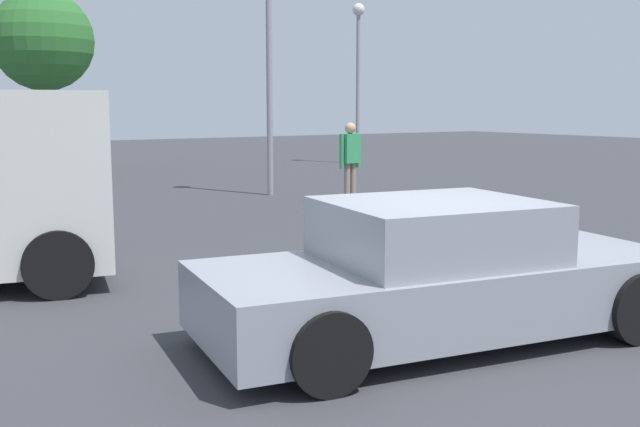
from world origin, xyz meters
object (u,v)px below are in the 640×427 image
(light_post_mid, at_px, (358,54))
(light_post_near, at_px, (269,13))
(sedan_foreground, at_px, (440,276))
(pedestrian, at_px, (350,155))

(light_post_mid, bearing_deg, light_post_near, -137.93)
(sedan_foreground, distance_m, light_post_mid, 20.96)
(light_post_near, bearing_deg, light_post_mid, 42.07)
(pedestrian, bearing_deg, light_post_mid, 136.34)
(light_post_near, bearing_deg, sedan_foreground, -111.73)
(light_post_near, distance_m, light_post_mid, 10.04)
(sedan_foreground, relative_size, light_post_near, 0.75)
(sedan_foreground, distance_m, light_post_near, 11.77)
(pedestrian, distance_m, light_post_near, 3.95)
(pedestrian, relative_size, light_post_near, 0.28)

